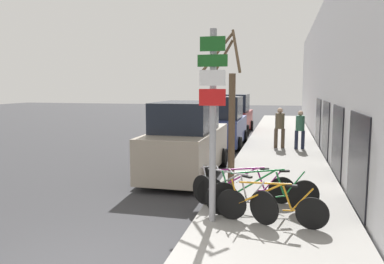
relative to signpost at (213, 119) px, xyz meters
The scene contains 14 objects.
ground_plane 9.06m from the signpost, 98.93° to the left, with size 80.00×80.00×0.00m, color #333335.
sidewalk_curb 11.75m from the signpost, 83.87° to the left, with size 3.20×32.00×0.15m.
building_facade 11.86m from the signpost, 75.38° to the left, with size 0.23×32.00×6.50m.
signpost is the anchor object (origin of this frame).
bicycle_0 1.99m from the signpost, ahead, with size 2.12×0.44×0.84m.
bicycle_1 1.72m from the signpost, 58.97° to the left, with size 1.95×1.34×0.91m.
bicycle_2 1.99m from the signpost, 35.28° to the left, with size 2.28×0.87×0.94m.
bicycle_3 2.11m from the signpost, 65.74° to the left, with size 2.14×0.71×0.85m.
parked_car_0 4.61m from the signpost, 110.95° to the left, with size 2.04×4.74×2.30m.
parked_car_1 10.34m from the signpost, 97.82° to the left, with size 1.98×4.11×2.31m.
parked_car_2 15.54m from the signpost, 95.76° to the left, with size 2.03×4.28×2.30m.
pedestrian_near 9.45m from the signpost, 77.70° to the left, with size 0.41×0.36×1.62m.
pedestrian_far 9.42m from the signpost, 82.83° to the left, with size 0.45×0.38×1.71m.
street_tree 2.76m from the signpost, 90.75° to the left, with size 1.06×1.15×4.07m.
Camera 1 is at (2.67, -4.47, 2.78)m, focal length 35.00 mm.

